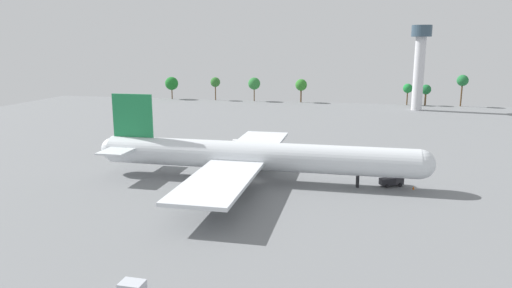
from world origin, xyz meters
The scene contains 7 objects.
ground_plane centered at (0.00, 0.00, 0.00)m, with size 294.33×294.33×0.00m, color slate.
cargo_airplane centered at (-0.54, 0.00, 5.56)m, with size 73.58×63.45×18.49m.
catering_truck centered at (28.93, 2.56, 1.16)m, with size 5.24×3.79×2.29m.
cargo_loader centered at (-14.40, 32.62, 1.07)m, with size 4.43×3.88×2.07m.
safety_cone_nose centered at (33.11, 1.06, 0.34)m, with size 0.48×0.48×0.68m, color orange.
control_tower centered at (47.61, 126.58, 23.06)m, with size 8.81×8.81×37.73m.
tree_line_backdrop centered at (-17.78, 145.06, 9.13)m, with size 154.95×7.15×15.17m.
Camera 1 is at (20.82, -96.47, 29.33)m, focal length 32.85 mm.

